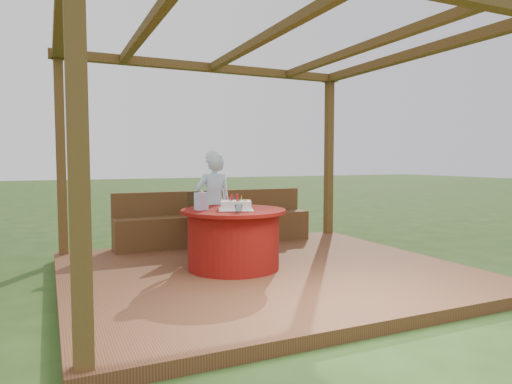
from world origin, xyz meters
The scene contains 10 objects.
ground centered at (0.00, 0.00, 0.00)m, with size 60.00×60.00×0.00m, color #264316.
deck centered at (0.00, 0.00, 0.06)m, with size 4.50×4.00×0.12m, color brown.
pergola centered at (0.00, 0.00, 2.41)m, with size 4.50×4.00×2.72m.
bench centered at (0.00, 1.72, 0.38)m, with size 3.00×0.42×0.80m.
table centered at (-0.34, 0.13, 0.47)m, with size 1.22×1.22×0.70m.
chair centered at (-0.32, 1.31, 0.56)m, with size 0.48×0.48×0.83m.
elderly_woman centered at (-0.29, 0.96, 0.83)m, with size 0.51×0.35×1.41m.
birthday_cake centered at (-0.33, 0.08, 0.87)m, with size 0.50×0.50×0.18m.
gift_bag centered at (-0.70, 0.22, 0.92)m, with size 0.14×0.09×0.20m, color #E192C1.
drinking_glass centered at (-0.41, -0.19, 0.86)m, with size 0.10×0.10×0.09m, color white.
Camera 1 is at (-2.30, -4.77, 1.39)m, focal length 32.00 mm.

